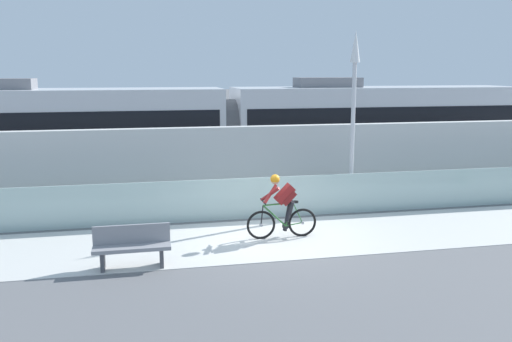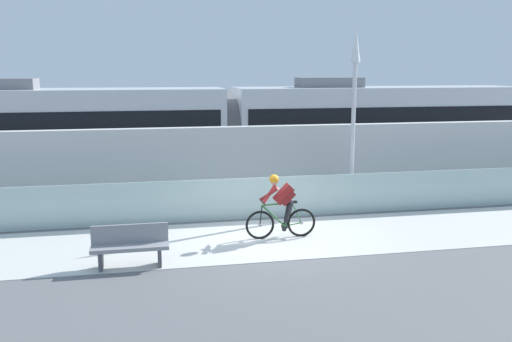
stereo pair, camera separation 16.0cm
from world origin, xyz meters
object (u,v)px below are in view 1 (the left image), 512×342
lamp_post_antenna (354,98)px  bench (132,245)px  tram (228,131)px  cyclist_on_bike (282,207)px

lamp_post_antenna → bench: size_ratio=3.25×
tram → bench: bearing=-111.9°
tram → cyclist_on_bike: (0.30, -6.85, -1.11)m
cyclist_on_bike → lamp_post_antenna: bearing=39.2°
tram → bench: tram is taller
lamp_post_antenna → cyclist_on_bike: bearing=-140.8°
tram → bench: 8.88m
cyclist_on_bike → lamp_post_antenna: 4.23m
cyclist_on_bike → lamp_post_antenna: (2.63, 2.15, 2.51)m
tram → cyclist_on_bike: 6.95m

